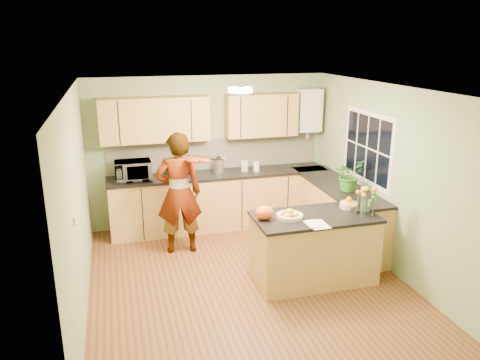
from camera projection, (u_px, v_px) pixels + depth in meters
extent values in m
plane|color=#5C2F1A|center=(246.00, 281.00, 6.16)|extent=(4.50, 4.50, 0.00)
cube|color=white|center=(247.00, 89.00, 5.44)|extent=(4.00, 4.50, 0.02)
cube|color=#8AA374|center=(210.00, 151.00, 7.88)|extent=(4.00, 0.02, 2.50)
cube|color=#8AA374|center=(326.00, 276.00, 3.72)|extent=(4.00, 0.02, 2.50)
cube|color=#8AA374|center=(77.00, 206.00, 5.29)|extent=(0.02, 4.50, 2.50)
cube|color=#8AA374|center=(389.00, 179.00, 6.31)|extent=(0.02, 4.50, 2.50)
cube|color=#B98B4A|center=(220.00, 201.00, 7.86)|extent=(3.60, 0.60, 0.90)
cube|color=black|center=(220.00, 174.00, 7.71)|extent=(3.64, 0.62, 0.04)
cube|color=#B98B4A|center=(336.00, 215.00, 7.25)|extent=(0.60, 2.20, 0.90)
cube|color=black|center=(338.00, 186.00, 7.11)|extent=(0.62, 2.24, 0.04)
cube|color=silver|center=(216.00, 154.00, 7.90)|extent=(3.60, 0.02, 0.52)
cube|color=#B98B4A|center=(155.00, 120.00, 7.32)|extent=(1.70, 0.34, 0.70)
cube|color=#B98B4A|center=(261.00, 115.00, 7.76)|extent=(1.20, 0.34, 0.70)
cube|color=white|center=(308.00, 110.00, 7.97)|extent=(0.40, 0.30, 0.72)
cylinder|color=silver|center=(307.00, 133.00, 8.09)|extent=(0.06, 0.06, 0.20)
cube|color=white|center=(367.00, 148.00, 6.77)|extent=(0.01, 1.30, 1.05)
cube|color=black|center=(367.00, 148.00, 6.77)|extent=(0.01, 1.18, 0.92)
cube|color=white|center=(75.00, 220.00, 4.73)|extent=(0.02, 0.09, 0.09)
cylinder|color=#FFEABF|center=(240.00, 90.00, 5.73)|extent=(0.30, 0.30, 0.06)
cylinder|color=white|center=(240.00, 88.00, 5.72)|extent=(0.10, 0.10, 0.02)
cube|color=#B98B4A|center=(314.00, 249.00, 6.09)|extent=(1.54, 0.77, 0.87)
cube|color=black|center=(315.00, 217.00, 5.96)|extent=(1.58, 0.81, 0.04)
cylinder|color=beige|center=(290.00, 216.00, 5.86)|extent=(0.33, 0.33, 0.05)
cylinder|color=beige|center=(349.00, 205.00, 6.23)|extent=(0.24, 0.24, 0.07)
cylinder|color=silver|center=(365.00, 208.00, 5.91)|extent=(0.10, 0.10, 0.21)
ellipsoid|color=#F55C14|center=(264.00, 213.00, 5.81)|extent=(0.25, 0.22, 0.17)
cube|color=white|center=(318.00, 224.00, 5.65)|extent=(0.22, 0.30, 0.01)
imported|color=#D7AC83|center=(179.00, 193.00, 6.80)|extent=(0.69, 0.48, 1.81)
imported|color=white|center=(133.00, 171.00, 7.29)|extent=(0.56, 0.38, 0.31)
cube|color=#212798|center=(180.00, 169.00, 7.52)|extent=(0.33, 0.26, 0.24)
cylinder|color=silver|center=(219.00, 166.00, 7.68)|extent=(0.18, 0.18, 0.24)
sphere|color=black|center=(219.00, 156.00, 7.63)|extent=(0.09, 0.09, 0.09)
cylinder|color=beige|center=(245.00, 166.00, 7.81)|extent=(0.13, 0.13, 0.18)
cylinder|color=white|center=(256.00, 166.00, 7.80)|extent=(0.13, 0.13, 0.16)
imported|color=#337226|center=(349.00, 175.00, 6.75)|extent=(0.54, 0.51, 0.47)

